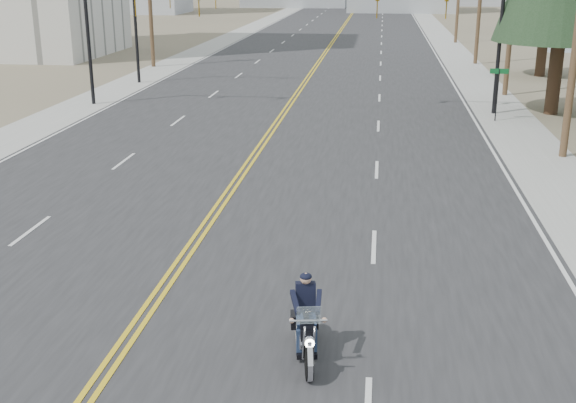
{
  "coord_description": "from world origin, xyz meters",
  "views": [
    {
      "loc": [
        4.98,
        -6.7,
        7.37
      ],
      "look_at": [
        2.75,
        10.88,
        1.6
      ],
      "focal_mm": 45.0,
      "sensor_mm": 36.0,
      "label": 1
    }
  ],
  "objects": [
    {
      "name": "sidewalk_right",
      "position": [
        11.5,
        70.0,
        0.01
      ],
      "size": [
        3.0,
        200.0,
        0.01
      ],
      "primitive_type": "cube",
      "color": "#A5A5A0",
      "rests_on": "ground"
    },
    {
      "name": "traffic_mast_far",
      "position": [
        -9.31,
        40.0,
        4.87
      ],
      "size": [
        6.1,
        0.26,
        7.0
      ],
      "color": "black",
      "rests_on": "ground"
    },
    {
      "name": "street_sign",
      "position": [
        10.8,
        30.0,
        1.8
      ],
      "size": [
        0.9,
        0.06,
        2.62
      ],
      "color": "black",
      "rests_on": "ground"
    },
    {
      "name": "motorcyclist",
      "position": [
        3.75,
        5.88,
        0.85
      ],
      "size": [
        1.28,
        2.29,
        1.69
      ],
      "primitive_type": null,
      "rotation": [
        0.0,
        0.0,
        3.31
      ],
      "color": "black",
      "rests_on": "ground"
    },
    {
      "name": "road",
      "position": [
        0.0,
        70.0,
        0.01
      ],
      "size": [
        20.0,
        200.0,
        0.01
      ],
      "primitive_type": "cube",
      "color": "#303033",
      "rests_on": "ground"
    },
    {
      "name": "traffic_mast_left",
      "position": [
        -8.98,
        32.0,
        4.94
      ],
      "size": [
        7.1,
        0.26,
        7.0
      ],
      "color": "black",
      "rests_on": "ground"
    },
    {
      "name": "traffic_mast_right",
      "position": [
        8.98,
        32.0,
        4.94
      ],
      "size": [
        7.1,
        0.26,
        7.0
      ],
      "color": "black",
      "rests_on": "ground"
    },
    {
      "name": "sidewalk_left",
      "position": [
        -11.5,
        70.0,
        0.01
      ],
      "size": [
        3.0,
        200.0,
        0.01
      ],
      "primitive_type": "cube",
      "color": "#A5A5A0",
      "rests_on": "ground"
    }
  ]
}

